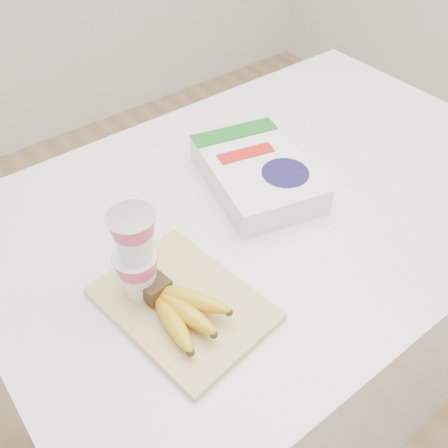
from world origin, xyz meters
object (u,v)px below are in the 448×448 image
at_px(cutting_board, 183,304).
at_px(bananas, 179,308).
at_px(table, 263,320).
at_px(yogurt_stack, 136,253).
at_px(cereal_box, 257,173).

height_order(cutting_board, bananas, bananas).
distance_m(table, yogurt_stack, 0.71).
bearing_deg(bananas, yogurt_stack, 105.55).
height_order(table, bananas, bananas).
bearing_deg(cutting_board, cereal_box, 21.68).
relative_size(bananas, yogurt_stack, 0.93).
bearing_deg(yogurt_stack, table, 9.95).
relative_size(table, cereal_box, 3.75).
xyz_separation_m(table, bananas, (-0.36, -0.15, 0.52)).
xyz_separation_m(cutting_board, yogurt_stack, (-0.04, 0.06, 0.11)).
distance_m(cutting_board, yogurt_stack, 0.13).
distance_m(table, cereal_box, 0.52).
height_order(table, cereal_box, cereal_box).
relative_size(cutting_board, cereal_box, 0.87).
xyz_separation_m(table, cereal_box, (-0.01, 0.05, 0.52)).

